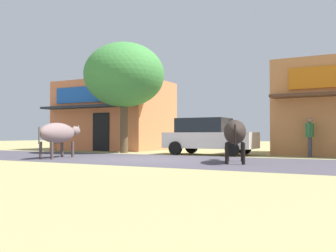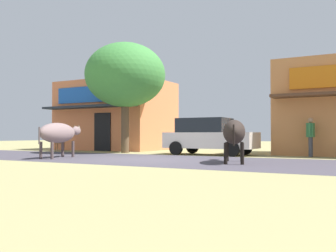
{
  "view_description": "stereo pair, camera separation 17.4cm",
  "coord_description": "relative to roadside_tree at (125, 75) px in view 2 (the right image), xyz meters",
  "views": [
    {
      "loc": [
        7.3,
        -11.9,
        0.9
      ],
      "look_at": [
        0.38,
        1.07,
        1.23
      ],
      "focal_mm": 40.65,
      "sensor_mm": 36.0,
      "label": 1
    },
    {
      "loc": [
        7.45,
        -11.82,
        0.9
      ],
      "look_at": [
        0.38,
        1.07,
        1.23
      ],
      "focal_mm": 40.65,
      "sensor_mm": 36.0,
      "label": 2
    }
  ],
  "objects": [
    {
      "name": "ground",
      "position": [
        3.48,
        -3.68,
        -3.85
      ],
      "size": [
        80.0,
        80.0,
        0.0
      ],
      "primitive_type": "plane",
      "color": "tan"
    },
    {
      "name": "asphalt_road",
      "position": [
        3.48,
        -3.68,
        -3.85
      ],
      "size": [
        72.0,
        5.69,
        0.0
      ],
      "primitive_type": "cube",
      "color": "#46414C",
      "rests_on": "ground"
    },
    {
      "name": "storefront_left_cafe",
      "position": [
        -2.99,
        3.29,
        -1.81
      ],
      "size": [
        6.28,
        5.31,
        4.07
      ],
      "color": "#E47E4E",
      "rests_on": "ground"
    },
    {
      "name": "roadside_tree",
      "position": [
        0.0,
        0.0,
        0.0
      ],
      "size": [
        3.99,
        3.99,
        5.47
      ],
      "color": "brown",
      "rests_on": "ground"
    },
    {
      "name": "parked_hatchback_car",
      "position": [
        4.37,
        0.28,
        -3.01
      ],
      "size": [
        4.03,
        1.92,
        1.64
      ],
      "color": "silver",
      "rests_on": "ground"
    },
    {
      "name": "cow_near_brown",
      "position": [
        0.17,
        -4.67,
        -2.89
      ],
      "size": [
        1.09,
        2.76,
        1.35
      ],
      "color": "gray",
      "rests_on": "ground"
    },
    {
      "name": "cow_far_dark",
      "position": [
        6.93,
        -3.78,
        -2.88
      ],
      "size": [
        1.36,
        2.75,
        1.37
      ],
      "color": "#2D241F",
      "rests_on": "ground"
    },
    {
      "name": "pedestrian_by_shop",
      "position": [
        8.61,
        0.67,
        -2.93
      ],
      "size": [
        0.29,
        0.61,
        1.58
      ],
      "color": "#3F3F47",
      "rests_on": "ground"
    },
    {
      "name": "cafe_chair_near_tree",
      "position": [
        -4.01,
        -0.46,
        -3.34
      ],
      "size": [
        0.6,
        0.6,
        0.92
      ],
      "color": "brown",
      "rests_on": "ground"
    }
  ]
}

